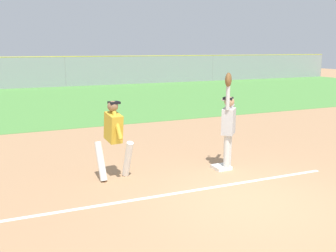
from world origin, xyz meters
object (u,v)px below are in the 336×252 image
first_base (221,167)px  parked_car_tan (188,71)px  parked_car_silver (59,74)px  baseball (223,100)px  runner (114,134)px  fielder (228,123)px  parked_car_green (123,72)px

first_base → parked_car_tan: parked_car_tan is taller
parked_car_tan → parked_car_silver: bearing=173.7°
first_base → baseball: baseball is taller
runner → baseball: bearing=-9.6°
fielder → parked_car_tan: (11.42, 25.09, -0.45)m
parked_car_silver → parked_car_tan: same height
runner → parked_car_green: (7.68, 25.24, -0.32)m
first_base → runner: 2.69m
runner → parked_car_green: size_ratio=0.39×
runner → parked_car_tan: size_ratio=0.38×
first_base → parked_car_green: parked_car_green is taller
first_base → parked_car_tan: (11.54, 25.04, 0.63)m
fielder → parked_car_green: (5.07, 25.65, -0.45)m
fielder → parked_car_silver: fielder is taller
parked_car_tan → baseball: bearing=-117.2°
runner → parked_car_tan: runner is taller
parked_car_tan → first_base: bearing=-117.2°
fielder → parked_car_silver: size_ratio=0.51×
fielder → baseball: 0.58m
fielder → parked_car_green: bearing=-58.8°
fielder → runner: (-2.61, 0.41, -0.12)m
parked_car_silver → runner: bearing=-97.7°
first_base → parked_car_silver: bearing=91.0°
parked_car_green → parked_car_tan: same height
first_base → parked_car_tan: size_ratio=0.08×
fielder → parked_car_tan: fielder is taller
first_base → fielder: (0.12, -0.05, 1.08)m
baseball → parked_car_green: 25.85m
fielder → parked_car_green: size_ratio=0.52×
baseball → parked_car_silver: (-0.58, 25.57, -0.94)m
first_base → parked_car_green: bearing=78.5°
first_base → parked_car_tan: bearing=65.3°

